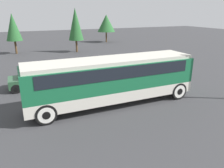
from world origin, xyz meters
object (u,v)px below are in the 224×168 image
parked_car_near (81,67)px  parked_car_mid (37,79)px  parked_car_far (88,75)px  tour_bus (113,77)px

parked_car_near → parked_car_mid: bearing=-150.6°
parked_car_mid → parked_car_far: (4.04, -0.56, 0.00)m
parked_car_near → parked_car_far: parked_car_far is taller
parked_car_near → parked_car_far: 2.99m
parked_car_mid → parked_car_far: parked_car_far is taller
parked_car_near → parked_car_mid: parked_car_near is taller
parked_car_far → tour_bus: bearing=-87.8°
tour_bus → parked_car_near: (0.07, 7.84, -1.13)m
parked_car_near → parked_car_mid: 4.93m
tour_bus → parked_car_far: tour_bus is taller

